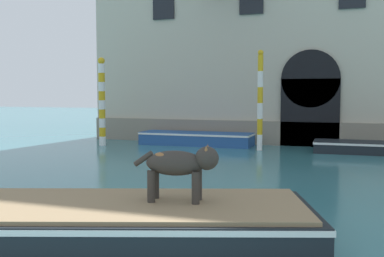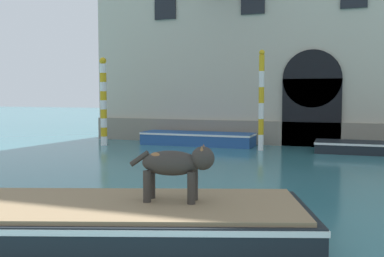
% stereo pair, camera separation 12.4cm
% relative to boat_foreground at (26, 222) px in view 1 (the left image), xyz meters
% --- Properties ---
extents(boat_foreground, '(8.74, 4.76, 0.62)m').
position_rel_boat_foreground_xyz_m(boat_foreground, '(0.00, 0.00, 0.00)').
color(boat_foreground, black).
rests_on(boat_foreground, ground_plane).
extents(dog_on_deck, '(1.28, 0.52, 0.86)m').
position_rel_boat_foreground_xyz_m(dog_on_deck, '(2.15, 0.82, 0.85)').
color(dog_on_deck, '#332D28').
rests_on(dog_on_deck, boat_foreground).
extents(boat_moored_near_palazzo, '(4.88, 1.44, 0.55)m').
position_rel_boat_foreground_xyz_m(boat_moored_near_palazzo, '(-1.66, 12.91, -0.04)').
color(boat_moored_near_palazzo, '#234C8C').
rests_on(boat_moored_near_palazzo, ground_plane).
extents(boat_moored_far, '(4.64, 1.48, 0.43)m').
position_rel_boat_foreground_xyz_m(boat_moored_far, '(5.59, 12.43, -0.10)').
color(boat_moored_far, black).
rests_on(boat_moored_far, ground_plane).
extents(mooring_pole_0, '(0.29, 0.29, 3.74)m').
position_rel_boat_foreground_xyz_m(mooring_pole_0, '(-5.40, 11.45, 1.56)').
color(mooring_pole_0, white).
rests_on(mooring_pole_0, ground_plane).
extents(mooring_pole_1, '(0.22, 0.22, 3.90)m').
position_rel_boat_foreground_xyz_m(mooring_pole_1, '(1.26, 12.01, 1.64)').
color(mooring_pole_1, white).
rests_on(mooring_pole_1, ground_plane).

